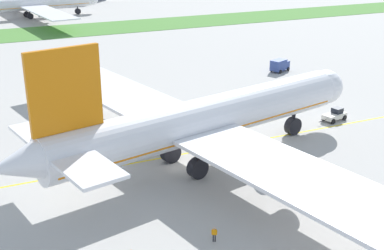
# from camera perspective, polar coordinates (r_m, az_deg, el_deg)

# --- Properties ---
(ground_plane) EXTENTS (600.00, 600.00, 0.00)m
(ground_plane) POSITION_cam_1_polar(r_m,az_deg,el_deg) (71.56, -1.53, -4.56)
(ground_plane) COLOR #ADAAA5
(ground_plane) RESTS_ON ground
(apron_taxi_line) EXTENTS (280.00, 0.36, 0.01)m
(apron_taxi_line) POSITION_cam_1_polar(r_m,az_deg,el_deg) (74.44, -2.56, -3.53)
(apron_taxi_line) COLOR yellow
(apron_taxi_line) RESTS_ON ground
(grass_median_strip) EXTENTS (320.00, 24.00, 0.10)m
(grass_median_strip) POSITION_cam_1_polar(r_m,az_deg,el_deg) (173.96, -16.07, 9.86)
(grass_median_strip) COLOR #4C8438
(grass_median_strip) RESTS_ON ground
(airliner_foreground) EXTENTS (56.74, 90.95, 19.00)m
(airliner_foreground) POSITION_cam_1_polar(r_m,az_deg,el_deg) (69.58, 1.00, 0.45)
(airliner_foreground) COLOR white
(airliner_foreground) RESTS_ON ground
(pushback_tug) EXTENTS (6.28, 3.14, 2.15)m
(pushback_tug) POSITION_cam_1_polar(r_m,az_deg,el_deg) (91.51, 15.62, 1.09)
(pushback_tug) COLOR white
(pushback_tug) RESTS_ON ground
(ground_crew_wingwalker_port) EXTENTS (0.55, 0.43, 1.73)m
(ground_crew_wingwalker_port) POSITION_cam_1_polar(r_m,az_deg,el_deg) (54.76, 2.50, -11.92)
(ground_crew_wingwalker_port) COLOR black
(ground_crew_wingwalker_port) RESTS_ON ground
(service_truck_baggage_loader) EXTENTS (5.43, 4.11, 2.84)m
(service_truck_baggage_loader) POSITION_cam_1_polar(r_m,az_deg,el_deg) (121.23, 9.74, 6.60)
(service_truck_baggage_loader) COLOR #33478C
(service_truck_baggage_loader) RESTS_ON ground
(parked_airliner_far_right) EXTENTS (50.06, 80.78, 15.16)m
(parked_airliner_far_right) POSITION_cam_1_polar(r_m,az_deg,el_deg) (205.51, -17.18, 12.76)
(parked_airliner_far_right) COLOR white
(parked_airliner_far_right) RESTS_ON ground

